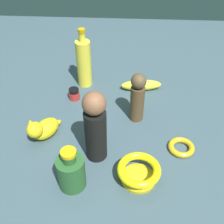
# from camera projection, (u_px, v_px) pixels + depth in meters

# --- Properties ---
(ground) EXTENTS (2.00, 2.00, 0.00)m
(ground) POSITION_uv_depth(u_px,v_px,m) (112.00, 124.00, 1.04)
(ground) COLOR #384C56
(person_figure_child) EXTENTS (0.09, 0.09, 0.25)m
(person_figure_child) POSITION_uv_depth(u_px,v_px,m) (95.00, 127.00, 0.84)
(person_figure_child) COLOR black
(person_figure_child) RESTS_ON ground
(banana) EXTENTS (0.18, 0.06, 0.05)m
(banana) POSITION_uv_depth(u_px,v_px,m) (141.00, 85.00, 1.19)
(banana) COLOR yellow
(banana) RESTS_ON ground
(bottle_tall) EXTENTS (0.06, 0.06, 0.26)m
(bottle_tall) POSITION_uv_depth(u_px,v_px,m) (84.00, 63.00, 1.17)
(bottle_tall) COLOR yellow
(bottle_tall) RESTS_ON ground
(bangle) EXTENTS (0.09, 0.09, 0.02)m
(bangle) POSITION_uv_depth(u_px,v_px,m) (181.00, 147.00, 0.94)
(bangle) COLOR gold
(bangle) RESTS_ON ground
(cat_figurine) EXTENTS (0.11, 0.13, 0.10)m
(cat_figurine) POSITION_uv_depth(u_px,v_px,m) (43.00, 129.00, 0.96)
(cat_figurine) COLOR yellow
(cat_figurine) RESTS_ON ground
(bowl) EXTENTS (0.13, 0.13, 0.06)m
(bowl) POSITION_uv_depth(u_px,v_px,m) (139.00, 172.00, 0.83)
(bowl) COLOR gold
(bowl) RESTS_ON ground
(person_figure_adult) EXTENTS (0.06, 0.06, 0.20)m
(person_figure_adult) POSITION_uv_depth(u_px,v_px,m) (138.00, 97.00, 1.00)
(person_figure_adult) COLOR brown
(person_figure_adult) RESTS_ON ground
(bottle_short) EXTENTS (0.08, 0.08, 0.15)m
(bottle_short) POSITION_uv_depth(u_px,v_px,m) (71.00, 171.00, 0.80)
(bottle_short) COLOR #265629
(bottle_short) RESTS_ON ground
(nail_polish_jar) EXTENTS (0.04, 0.04, 0.05)m
(nail_polish_jar) POSITION_uv_depth(u_px,v_px,m) (74.00, 94.00, 1.14)
(nail_polish_jar) COLOR red
(nail_polish_jar) RESTS_ON ground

